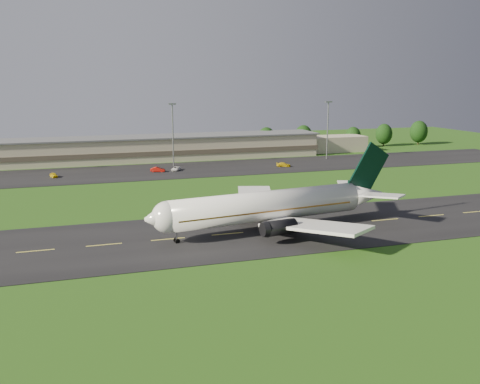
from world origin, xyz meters
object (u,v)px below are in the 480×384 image
object	(u,v)px
terminal	(169,148)
light_mast_centre	(173,127)
service_vehicle_b	(158,170)
service_vehicle_d	(284,165)
service_vehicle_c	(176,169)
airliner	(270,206)
service_vehicle_a	(54,175)
light_mast_east	(328,123)

from	to	relation	value
terminal	light_mast_centre	xyz separation A→B (m)	(-1.40, -16.18, 8.75)
terminal	service_vehicle_b	size ratio (longest dim) A/B	32.84
light_mast_centre	service_vehicle_d	xyz separation A→B (m)	(33.66, -11.89, -11.97)
service_vehicle_b	service_vehicle_c	size ratio (longest dim) A/B	1.00
airliner	service_vehicle_c	xyz separation A→B (m)	(-4.23, 71.04, -3.95)
service_vehicle_c	light_mast_centre	bearing A→B (deg)	109.53
service_vehicle_c	service_vehicle_d	xyz separation A→B (m)	(34.60, -3.05, 0.05)
service_vehicle_d	service_vehicle_c	bearing A→B (deg)	107.05
light_mast_centre	service_vehicle_d	size ratio (longest dim) A/B	4.43
service_vehicle_a	service_vehicle_c	size ratio (longest dim) A/B	0.86
light_mast_centre	terminal	bearing A→B (deg)	85.05
light_mast_east	service_vehicle_c	bearing A→B (deg)	-171.02
service_vehicle_b	service_vehicle_d	distance (m)	40.42
light_mast_centre	service_vehicle_a	world-z (taller)	light_mast_centre
light_mast_centre	light_mast_east	bearing A→B (deg)	0.00
airliner	service_vehicle_d	size ratio (longest dim) A/B	11.13
service_vehicle_d	terminal	bearing A→B (deg)	71.06
light_mast_east	service_vehicle_a	bearing A→B (deg)	-173.94
service_vehicle_d	airliner	bearing A→B (deg)	178.02
light_mast_centre	service_vehicle_c	size ratio (longest dim) A/B	4.60
service_vehicle_a	service_vehicle_c	world-z (taller)	service_vehicle_a
airliner	service_vehicle_d	distance (m)	74.57
airliner	service_vehicle_c	size ratio (longest dim) A/B	11.55
service_vehicle_b	service_vehicle_c	world-z (taller)	service_vehicle_b
airliner	service_vehicle_a	bearing A→B (deg)	111.94
airliner	light_mast_east	xyz separation A→B (m)	(51.71, 79.88, 8.08)
terminal	airliner	bearing A→B (deg)	-88.87
airliner	light_mast_east	world-z (taller)	light_mast_east
airliner	service_vehicle_b	distance (m)	71.11
service_vehicle_a	service_vehicle_d	xyz separation A→B (m)	(70.41, -2.14, 0.02)
light_mast_centre	service_vehicle_b	world-z (taller)	light_mast_centre
light_mast_centre	service_vehicle_a	size ratio (longest dim) A/B	5.34
light_mast_centre	light_mast_east	distance (m)	55.00
service_vehicle_b	service_vehicle_a	bearing A→B (deg)	107.37
service_vehicle_b	service_vehicle_c	distance (m)	5.80
terminal	service_vehicle_d	bearing A→B (deg)	-41.03
terminal	service_vehicle_c	distance (m)	25.34
service_vehicle_a	service_vehicle_d	bearing A→B (deg)	-17.98
terminal	service_vehicle_a	bearing A→B (deg)	-145.80
service_vehicle_a	service_vehicle_b	xyz separation A→B (m)	(30.06, 0.16, 0.08)
light_mast_centre	service_vehicle_d	bearing A→B (deg)	-19.45
light_mast_east	service_vehicle_c	world-z (taller)	light_mast_east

